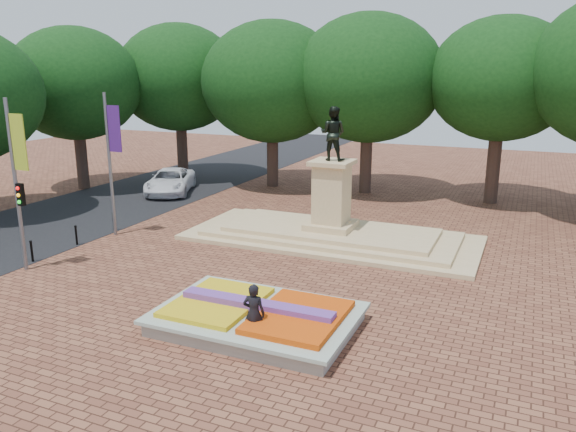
% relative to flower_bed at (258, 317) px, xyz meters
% --- Properties ---
extents(ground, '(90.00, 90.00, 0.00)m').
position_rel_flower_bed_xyz_m(ground, '(-1.03, 2.00, -0.38)').
color(ground, brown).
rests_on(ground, ground).
extents(asphalt_street, '(9.00, 90.00, 0.02)m').
position_rel_flower_bed_xyz_m(asphalt_street, '(-16.03, 7.00, -0.37)').
color(asphalt_street, black).
rests_on(asphalt_street, ground).
extents(flower_bed, '(6.30, 4.30, 0.91)m').
position_rel_flower_bed_xyz_m(flower_bed, '(0.00, 0.00, 0.00)').
color(flower_bed, gray).
rests_on(flower_bed, ground).
extents(monument, '(14.00, 6.00, 6.40)m').
position_rel_flower_bed_xyz_m(monument, '(-1.03, 10.00, 0.50)').
color(monument, tan).
rests_on(monument, ground).
extents(tree_row_back, '(44.80, 8.80, 10.43)m').
position_rel_flower_bed_xyz_m(tree_row_back, '(1.31, 20.00, 6.29)').
color(tree_row_back, '#34241C').
rests_on(tree_row_back, ground).
extents(banner_poles, '(0.88, 11.17, 7.00)m').
position_rel_flower_bed_xyz_m(banner_poles, '(-11.10, 0.69, 3.50)').
color(banner_poles, slate).
rests_on(banner_poles, ground).
extents(bollard_row, '(0.12, 13.12, 0.98)m').
position_rel_flower_bed_xyz_m(bollard_row, '(-11.73, 0.50, 0.15)').
color(bollard_row, black).
rests_on(bollard_row, ground).
extents(van, '(4.71, 6.29, 1.59)m').
position_rel_flower_bed_xyz_m(van, '(-14.42, 15.81, 0.42)').
color(van, white).
rests_on(van, ground).
extents(pedestrian, '(0.75, 0.56, 1.87)m').
position_rel_flower_bed_xyz_m(pedestrian, '(0.34, -0.90, 0.56)').
color(pedestrian, black).
rests_on(pedestrian, ground).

